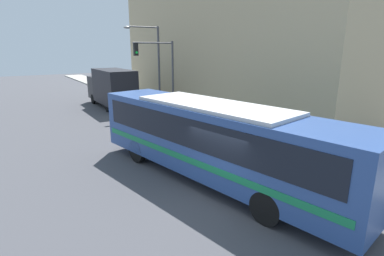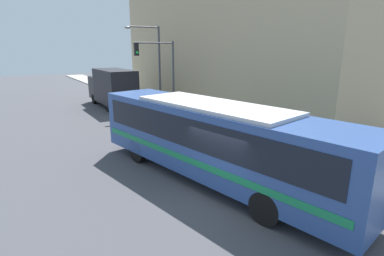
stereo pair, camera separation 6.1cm
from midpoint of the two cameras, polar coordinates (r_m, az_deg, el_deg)
name	(u,v)px [view 2 (the right image)]	position (r m, az deg, el deg)	size (l,w,h in m)	color
ground_plane	(228,198)	(11.04, 7.04, -13.11)	(120.00, 120.00, 0.00)	#47474C
sidewalk	(149,101)	(30.52, -8.17, 5.17)	(3.09, 70.00, 0.14)	#A8A399
building_facade	(220,46)	(27.66, 5.35, 15.21)	(6.00, 26.92, 10.67)	tan
city_bus	(212,136)	(11.72, 3.89, -1.60)	(4.51, 12.29, 3.15)	#2D4C8C
delivery_truck	(112,87)	(28.02, -14.92, 7.58)	(2.34, 7.61, 3.40)	black
fire_hydrant	(252,135)	(16.96, 11.43, -1.33)	(0.23, 0.32, 0.73)	#999999
traffic_light_pole	(161,65)	(23.33, -5.91, 11.85)	(3.28, 0.35, 5.56)	#47474C
street_lamp	(155,60)	(25.96, -7.06, 12.81)	(3.05, 0.28, 6.79)	#47474C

